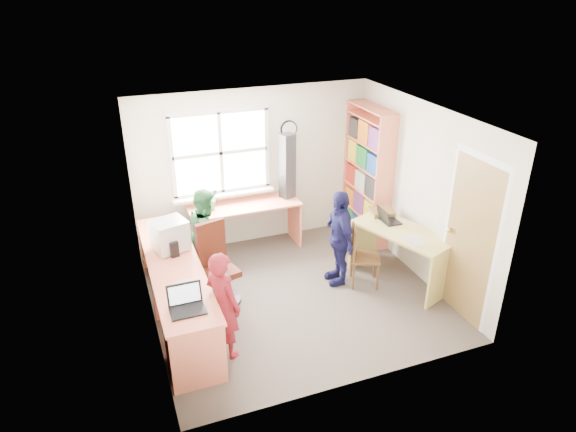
% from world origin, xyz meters
% --- Properties ---
extents(room, '(3.64, 3.44, 2.44)m').
position_xyz_m(room, '(0.01, 0.10, 1.22)').
color(room, '#483F38').
rests_on(room, ground).
extents(l_desk, '(2.38, 2.95, 0.75)m').
position_xyz_m(l_desk, '(-1.31, -0.28, 0.46)').
color(l_desk, '#FF8466').
rests_on(l_desk, ground).
extents(right_desk, '(1.06, 1.48, 0.77)m').
position_xyz_m(right_desk, '(1.47, -0.16, 0.56)').
color(right_desk, '#E7D673').
rests_on(right_desk, ground).
extents(bookshelf, '(0.30, 1.02, 2.10)m').
position_xyz_m(bookshelf, '(1.65, 1.19, 1.00)').
color(bookshelf, '#FF8466').
rests_on(bookshelf, ground).
extents(swivel_chair, '(0.61, 0.61, 1.07)m').
position_xyz_m(swivel_chair, '(-0.96, 0.28, 0.46)').
color(swivel_chair, black).
rests_on(swivel_chair, ground).
extents(wooden_chair, '(0.48, 0.48, 0.86)m').
position_xyz_m(wooden_chair, '(0.93, -0.03, 0.46)').
color(wooden_chair, brown).
rests_on(wooden_chair, ground).
extents(crt_monitor, '(0.48, 0.45, 0.39)m').
position_xyz_m(crt_monitor, '(-1.47, 0.45, 0.95)').
color(crt_monitor, silver).
rests_on(crt_monitor, l_desk).
extents(laptop_left, '(0.36, 0.30, 0.25)m').
position_xyz_m(laptop_left, '(-1.52, -0.84, 0.81)').
color(laptop_left, black).
rests_on(laptop_left, l_desk).
extents(laptop_right, '(0.25, 0.31, 0.21)m').
position_xyz_m(laptop_right, '(1.40, 0.14, 0.82)').
color(laptop_right, black).
rests_on(laptop_right, right_desk).
extents(speaker_a, '(0.12, 0.12, 0.20)m').
position_xyz_m(speaker_a, '(-1.47, 0.27, 0.85)').
color(speaker_a, black).
rests_on(speaker_a, l_desk).
extents(speaker_b, '(0.11, 0.11, 0.20)m').
position_xyz_m(speaker_b, '(-1.44, 0.78, 0.85)').
color(speaker_b, black).
rests_on(speaker_b, l_desk).
extents(cd_tower, '(0.24, 0.23, 0.99)m').
position_xyz_m(cd_tower, '(0.45, 1.48, 1.24)').
color(cd_tower, black).
rests_on(cd_tower, l_desk).
extents(game_box, '(0.36, 0.36, 0.06)m').
position_xyz_m(game_box, '(1.46, 0.39, 0.81)').
color(game_box, red).
rests_on(game_box, right_desk).
extents(paper_a, '(0.29, 0.35, 0.00)m').
position_xyz_m(paper_a, '(-1.48, -0.46, 0.75)').
color(paper_a, beige).
rests_on(paper_a, l_desk).
extents(paper_b, '(0.26, 0.35, 0.00)m').
position_xyz_m(paper_b, '(1.44, -0.45, 0.78)').
color(paper_b, beige).
rests_on(paper_b, right_desk).
extents(potted_plant, '(0.18, 0.14, 0.32)m').
position_xyz_m(potted_plant, '(-0.73, 1.43, 0.91)').
color(potted_plant, '#317B3F').
rests_on(potted_plant, l_desk).
extents(person_red, '(0.50, 0.55, 1.27)m').
position_xyz_m(person_red, '(-1.13, -0.76, 0.64)').
color(person_red, maroon).
rests_on(person_red, ground).
extents(person_green, '(0.67, 0.75, 1.29)m').
position_xyz_m(person_green, '(-0.92, 0.92, 0.64)').
color(person_green, '#2B6B36').
rests_on(person_green, ground).
extents(person_navy, '(0.39, 0.81, 1.34)m').
position_xyz_m(person_navy, '(0.68, 0.13, 0.67)').
color(person_navy, '#161543').
rests_on(person_navy, ground).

